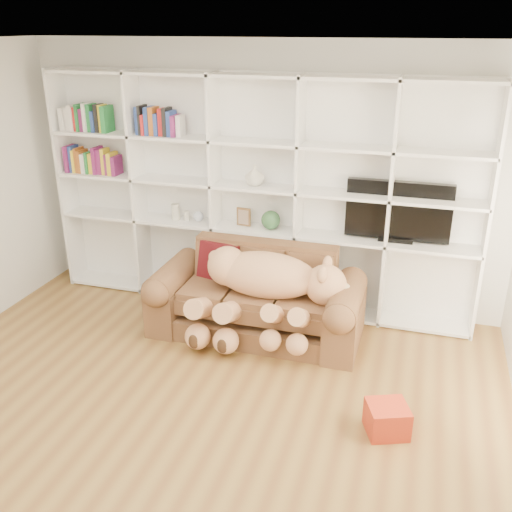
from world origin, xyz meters
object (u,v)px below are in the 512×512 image
(teddy_bear, at_px, (264,286))
(gift_box, at_px, (387,419))
(tv, at_px, (398,212))
(sofa, at_px, (257,302))

(teddy_bear, height_order, gift_box, teddy_bear)
(tv, bearing_deg, sofa, -152.16)
(sofa, distance_m, gift_box, 1.79)
(teddy_bear, xyz_separation_m, tv, (1.10, 0.81, 0.57))
(teddy_bear, distance_m, gift_box, 1.65)
(sofa, xyz_separation_m, gift_box, (1.35, -1.16, -0.20))
(sofa, relative_size, teddy_bear, 1.39)
(teddy_bear, relative_size, tv, 1.46)
(gift_box, xyz_separation_m, tv, (-0.14, 1.80, 1.04))
(sofa, relative_size, gift_box, 6.88)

